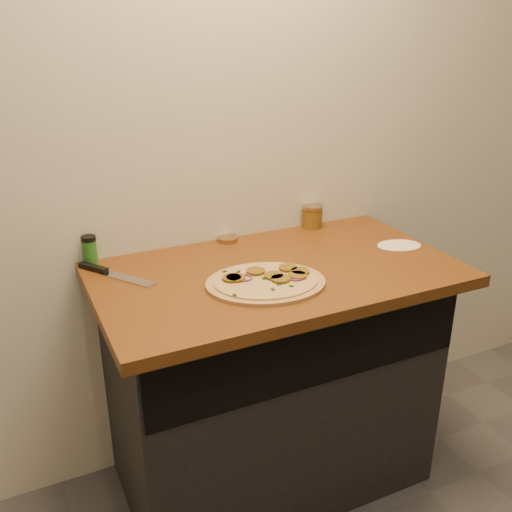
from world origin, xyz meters
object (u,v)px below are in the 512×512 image
pizza (266,281)px  spice_shaker (90,250)px  chefs_knife (109,273)px  salsa_jar (312,216)px

pizza → spice_shaker: 0.61m
pizza → chefs_knife: pizza is taller
pizza → spice_shaker: bearing=139.4°
salsa_jar → pizza: bearing=-135.0°
chefs_knife → pizza: bearing=-33.6°
salsa_jar → spice_shaker: (-0.86, -0.00, 0.00)m
salsa_jar → spice_shaker: bearing=-180.0°
salsa_jar → chefs_knife: bearing=-172.2°
pizza → chefs_knife: size_ratio=1.67×
salsa_jar → spice_shaker: size_ratio=0.91×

